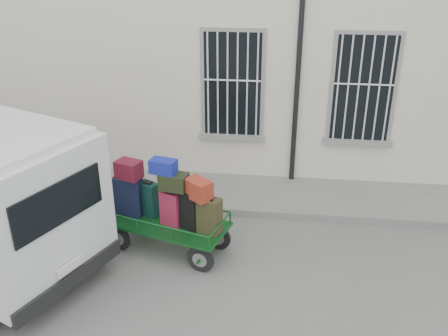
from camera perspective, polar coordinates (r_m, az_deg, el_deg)
ground at (r=8.89m, az=1.51°, el=-10.02°), size 80.00×80.00×0.00m
building at (r=12.95m, az=4.02°, el=15.56°), size 24.00×5.15×6.00m
sidewalk at (r=10.73m, az=2.61°, el=-2.99°), size 24.00×1.70×0.15m
luggage_cart at (r=8.68m, az=-6.67°, el=-4.33°), size 2.50×1.51×1.77m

